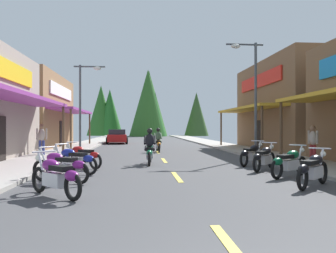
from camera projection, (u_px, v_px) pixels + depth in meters
ground at (155, 149)px, 26.73m from camera, size 9.09×78.46×0.10m
sidewalk_left at (75, 148)px, 26.24m from camera, size 2.74×78.46×0.12m
sidewalk_right at (232, 147)px, 27.22m from camera, size 2.74×78.46×0.12m
centerline_dashes at (152, 145)px, 31.77m from camera, size 0.16×56.06×0.01m
storefront_left_far at (17, 112)px, 27.46m from camera, size 8.62×10.54×5.63m
storefront_right_far at (306, 106)px, 25.22m from camera, size 8.58×11.38×6.24m
streetlamp_left at (85, 95)px, 22.63m from camera, size 1.99×0.30×5.59m
streetlamp_right at (250, 83)px, 18.70m from camera, size 1.99×0.30×6.08m
motorcycle_parked_right_1 at (313, 169)px, 9.49m from camera, size 1.62×1.55×1.04m
motorcycle_parked_right_2 at (289, 162)px, 11.36m from camera, size 1.78×1.35×1.04m
motorcycle_parked_right_3 at (264, 157)px, 13.14m from camera, size 1.46×1.69×1.04m
motorcycle_parked_right_4 at (252, 154)px, 14.88m from camera, size 1.57×1.60×1.04m
motorcycle_parked_left_0 at (56, 176)px, 8.17m from camera, size 1.52×1.64×1.04m
motorcycle_parked_left_1 at (61, 166)px, 10.28m from camera, size 1.88×1.19×1.04m
motorcycle_parked_left_2 at (73, 160)px, 12.19m from camera, size 1.88×1.20×1.04m
motorcycle_parked_left_3 at (82, 156)px, 13.83m from camera, size 1.76×1.39×1.04m
rider_cruising_lead at (150, 149)px, 15.31m from camera, size 0.60×2.14×1.57m
rider_cruising_trailing at (158, 142)px, 22.97m from camera, size 0.60×2.14×1.57m
pedestrian_by_shop at (42, 138)px, 19.20m from camera, size 0.56×0.31×1.79m
pedestrian_browsing at (313, 142)px, 15.27m from camera, size 0.35×0.55×1.69m
parked_car_curbside at (117, 137)px, 35.06m from camera, size 2.25×4.39×1.40m
treeline_backdrop at (143, 107)px, 67.03m from camera, size 23.12×13.71×12.91m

